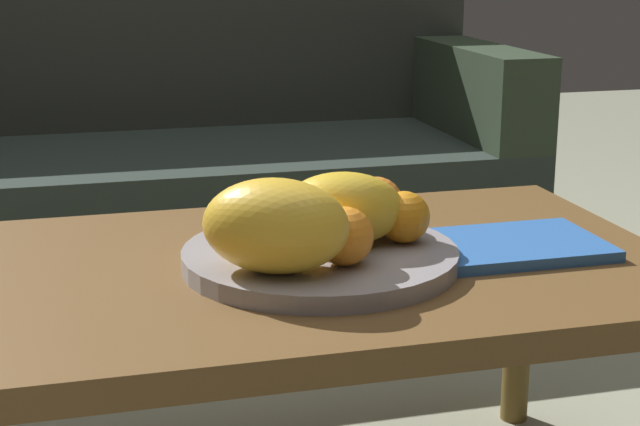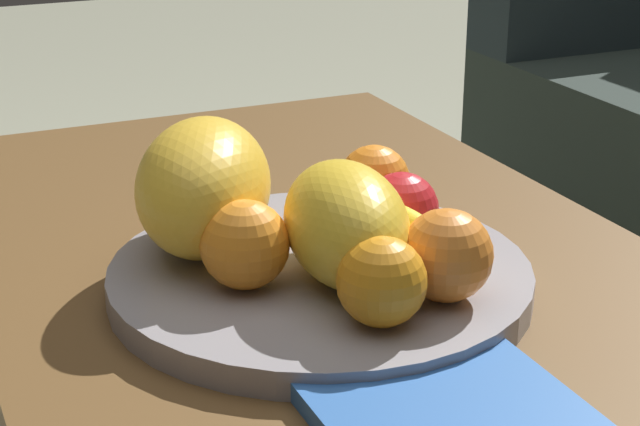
{
  "view_description": "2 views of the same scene",
  "coord_description": "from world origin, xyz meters",
  "px_view_note": "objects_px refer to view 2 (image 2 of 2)",
  "views": [
    {
      "loc": [
        -0.28,
        -1.26,
        0.87
      ],
      "look_at": [
        0.05,
        -0.03,
        0.52
      ],
      "focal_mm": 55.29,
      "sensor_mm": 36.0,
      "label": 1
    },
    {
      "loc": [
        0.82,
        -0.37,
        0.85
      ],
      "look_at": [
        0.05,
        -0.03,
        0.52
      ],
      "focal_mm": 58.56,
      "sensor_mm": 36.0,
      "label": 2
    }
  ],
  "objects_px": {
    "orange_right": "(245,244)",
    "apple_front": "(402,209)",
    "melon_smaller_beside": "(204,186)",
    "orange_left": "(446,255)",
    "melon_large_front": "(346,224)",
    "orange_back": "(382,282)",
    "banana_bunch": "(380,237)",
    "orange_front": "(374,181)",
    "coffee_table": "(326,310)",
    "fruit_bowl": "(320,278)"
  },
  "relations": [
    {
      "from": "fruit_bowl",
      "to": "melon_large_front",
      "type": "distance_m",
      "value": 0.07
    },
    {
      "from": "orange_back",
      "to": "banana_bunch",
      "type": "distance_m",
      "value": 0.11
    },
    {
      "from": "melon_large_front",
      "to": "apple_front",
      "type": "distance_m",
      "value": 0.09
    },
    {
      "from": "coffee_table",
      "to": "apple_front",
      "type": "bearing_deg",
      "value": 60.29
    },
    {
      "from": "melon_smaller_beside",
      "to": "orange_left",
      "type": "xyz_separation_m",
      "value": [
        0.18,
        0.15,
        -0.02
      ]
    },
    {
      "from": "coffee_table",
      "to": "fruit_bowl",
      "type": "relative_size",
      "value": 2.91
    },
    {
      "from": "fruit_bowl",
      "to": "orange_front",
      "type": "bearing_deg",
      "value": 132.57
    },
    {
      "from": "melon_smaller_beside",
      "to": "banana_bunch",
      "type": "xyz_separation_m",
      "value": [
        0.1,
        0.13,
        -0.03
      ]
    },
    {
      "from": "orange_back",
      "to": "apple_front",
      "type": "relative_size",
      "value": 1.04
    },
    {
      "from": "melon_large_front",
      "to": "orange_back",
      "type": "height_order",
      "value": "melon_large_front"
    },
    {
      "from": "orange_left",
      "to": "banana_bunch",
      "type": "distance_m",
      "value": 0.09
    },
    {
      "from": "melon_large_front",
      "to": "orange_right",
      "type": "relative_size",
      "value": 2.2
    },
    {
      "from": "orange_right",
      "to": "orange_back",
      "type": "distance_m",
      "value": 0.13
    },
    {
      "from": "fruit_bowl",
      "to": "melon_large_front",
      "type": "height_order",
      "value": "melon_large_front"
    },
    {
      "from": "melon_smaller_beside",
      "to": "apple_front",
      "type": "xyz_separation_m",
      "value": [
        0.06,
        0.17,
        -0.03
      ]
    },
    {
      "from": "melon_smaller_beside",
      "to": "orange_right",
      "type": "distance_m",
      "value": 0.09
    },
    {
      "from": "fruit_bowl",
      "to": "orange_right",
      "type": "bearing_deg",
      "value": -80.52
    },
    {
      "from": "orange_right",
      "to": "apple_front",
      "type": "xyz_separation_m",
      "value": [
        -0.03,
        0.16,
        -0.0
      ]
    },
    {
      "from": "coffee_table",
      "to": "orange_left",
      "type": "distance_m",
      "value": 0.19
    },
    {
      "from": "melon_smaller_beside",
      "to": "banana_bunch",
      "type": "height_order",
      "value": "melon_smaller_beside"
    },
    {
      "from": "orange_right",
      "to": "banana_bunch",
      "type": "relative_size",
      "value": 0.44
    },
    {
      "from": "melon_smaller_beside",
      "to": "orange_front",
      "type": "bearing_deg",
      "value": 93.85
    },
    {
      "from": "melon_smaller_beside",
      "to": "apple_front",
      "type": "distance_m",
      "value": 0.18
    },
    {
      "from": "orange_front",
      "to": "banana_bunch",
      "type": "distance_m",
      "value": 0.12
    },
    {
      "from": "coffee_table",
      "to": "orange_left",
      "type": "bearing_deg",
      "value": 14.67
    },
    {
      "from": "melon_smaller_beside",
      "to": "banana_bunch",
      "type": "relative_size",
      "value": 1.08
    },
    {
      "from": "coffee_table",
      "to": "orange_right",
      "type": "distance_m",
      "value": 0.16
    },
    {
      "from": "orange_left",
      "to": "orange_right",
      "type": "xyz_separation_m",
      "value": [
        -0.09,
        -0.14,
        -0.0
      ]
    },
    {
      "from": "fruit_bowl",
      "to": "orange_back",
      "type": "bearing_deg",
      "value": -0.42
    },
    {
      "from": "melon_large_front",
      "to": "melon_smaller_beside",
      "type": "xyz_separation_m",
      "value": [
        -0.11,
        -0.09,
        0.01
      ]
    },
    {
      "from": "melon_large_front",
      "to": "orange_right",
      "type": "bearing_deg",
      "value": -104.42
    },
    {
      "from": "coffee_table",
      "to": "orange_left",
      "type": "xyz_separation_m",
      "value": [
        0.15,
        0.04,
        0.11
      ]
    },
    {
      "from": "fruit_bowl",
      "to": "orange_left",
      "type": "relative_size",
      "value": 4.85
    },
    {
      "from": "apple_front",
      "to": "melon_large_front",
      "type": "bearing_deg",
      "value": -58.81
    },
    {
      "from": "orange_right",
      "to": "banana_bunch",
      "type": "bearing_deg",
      "value": 87.4
    },
    {
      "from": "melon_large_front",
      "to": "orange_back",
      "type": "bearing_deg",
      "value": -6.42
    },
    {
      "from": "orange_left",
      "to": "coffee_table",
      "type": "bearing_deg",
      "value": -165.33
    },
    {
      "from": "fruit_bowl",
      "to": "apple_front",
      "type": "height_order",
      "value": "apple_front"
    },
    {
      "from": "melon_smaller_beside",
      "to": "orange_back",
      "type": "relative_size",
      "value": 2.59
    },
    {
      "from": "melon_smaller_beside",
      "to": "orange_front",
      "type": "relative_size",
      "value": 2.62
    },
    {
      "from": "orange_right",
      "to": "melon_large_front",
      "type": "bearing_deg",
      "value": 75.58
    },
    {
      "from": "coffee_table",
      "to": "orange_back",
      "type": "height_order",
      "value": "orange_back"
    },
    {
      "from": "apple_front",
      "to": "coffee_table",
      "type": "bearing_deg",
      "value": -119.71
    },
    {
      "from": "melon_smaller_beside",
      "to": "orange_left",
      "type": "height_order",
      "value": "melon_smaller_beside"
    },
    {
      "from": "orange_front",
      "to": "orange_back",
      "type": "bearing_deg",
      "value": -25.33
    },
    {
      "from": "coffee_table",
      "to": "melon_large_front",
      "type": "bearing_deg",
      "value": -12.95
    },
    {
      "from": "orange_front",
      "to": "banana_bunch",
      "type": "bearing_deg",
      "value": -24.1
    },
    {
      "from": "apple_front",
      "to": "banana_bunch",
      "type": "xyz_separation_m",
      "value": [
        0.03,
        -0.04,
        -0.01
      ]
    },
    {
      "from": "melon_smaller_beside",
      "to": "orange_back",
      "type": "height_order",
      "value": "melon_smaller_beside"
    },
    {
      "from": "melon_smaller_beside",
      "to": "orange_left",
      "type": "distance_m",
      "value": 0.23
    }
  ]
}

